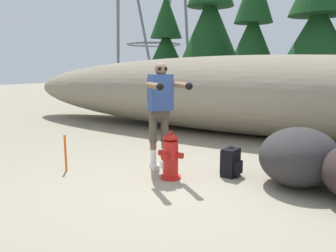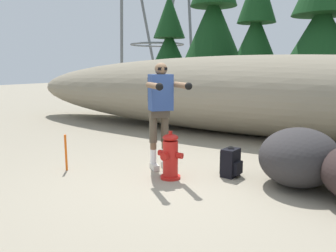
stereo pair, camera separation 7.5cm
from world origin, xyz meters
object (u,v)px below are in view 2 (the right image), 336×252
boulder_large (299,157)px  survey_stake (66,153)px  spare_backpack (231,163)px  fire_hydrant (170,157)px  utility_worker (160,103)px

boulder_large → survey_stake: bearing=-160.5°
spare_backpack → survey_stake: size_ratio=0.78×
fire_hydrant → boulder_large: 1.86m
spare_backpack → survey_stake: (-2.43, -1.10, 0.08)m
boulder_large → survey_stake: boulder_large is taller
utility_worker → boulder_large: size_ratio=1.39×
fire_hydrant → spare_backpack: (0.76, 0.57, -0.12)m
utility_worker → survey_stake: utility_worker is taller
boulder_large → survey_stake: 3.62m
utility_worker → boulder_large: (2.10, 0.36, -0.70)m
utility_worker → survey_stake: bearing=-106.5°
spare_backpack → survey_stake: 2.67m
spare_backpack → survey_stake: survey_stake is taller
utility_worker → spare_backpack: size_ratio=3.73×
boulder_large → survey_stake: size_ratio=2.10×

